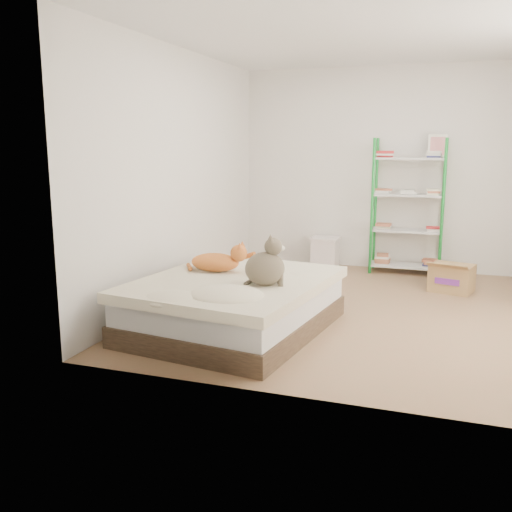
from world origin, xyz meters
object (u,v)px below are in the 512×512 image
at_px(cardboard_box, 452,278).
at_px(orange_cat, 215,260).
at_px(white_bin, 325,252).
at_px(grey_cat, 265,261).
at_px(shelf_unit, 408,208).
at_px(bed, 234,304).

bearing_deg(cardboard_box, orange_cat, -123.27).
xyz_separation_m(orange_cat, white_bin, (0.48, 2.59, -0.37)).
bearing_deg(grey_cat, shelf_unit, -40.32).
height_order(orange_cat, grey_cat, grey_cat).
distance_m(bed, grey_cat, 0.57).
relative_size(orange_cat, cardboard_box, 1.03).
height_order(grey_cat, cardboard_box, grey_cat).
distance_m(cardboard_box, white_bin, 1.78).
height_order(bed, orange_cat, orange_cat).
bearing_deg(shelf_unit, cardboard_box, -54.44).
relative_size(orange_cat, white_bin, 1.29).
bearing_deg(orange_cat, white_bin, 73.86).
relative_size(bed, cardboard_box, 3.88).
xyz_separation_m(bed, white_bin, (0.21, 2.80, -0.02)).
height_order(cardboard_box, white_bin, white_bin).
xyz_separation_m(shelf_unit, cardboard_box, (0.57, -0.79, -0.68)).
distance_m(shelf_unit, cardboard_box, 1.19).
relative_size(cardboard_box, white_bin, 1.26).
bearing_deg(white_bin, shelf_unit, 1.71).
xyz_separation_m(grey_cat, white_bin, (-0.12, 2.94, -0.46)).
bearing_deg(bed, shelf_unit, 73.86).
bearing_deg(cardboard_box, grey_cat, -108.90).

